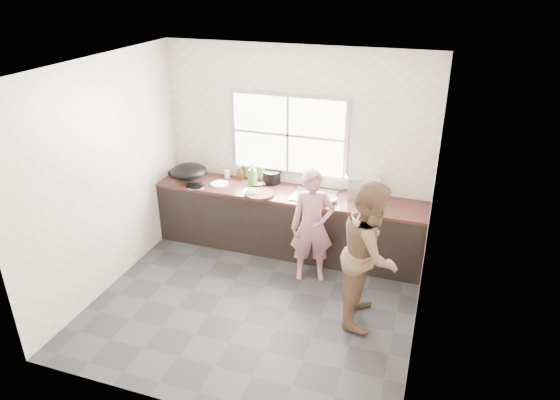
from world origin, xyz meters
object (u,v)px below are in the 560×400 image
(wok, at_px, (189,171))
(pot_lid_left, at_px, (195,186))
(burner, at_px, (184,170))
(cutting_board, at_px, (260,194))
(bowl_held, at_px, (331,199))
(bottle_brown_short, at_px, (264,177))
(dish_rack, at_px, (361,186))
(bowl_crabs, at_px, (316,201))
(woman, at_px, (312,230))
(bottle_green, at_px, (253,175))
(pot_lid_right, at_px, (217,184))
(bowl_mince, at_px, (251,192))
(glass_jar, at_px, (227,174))
(plate_food, at_px, (220,184))
(black_pot, at_px, (272,177))
(bottle_brown_tall, at_px, (241,173))
(person_side, at_px, (370,253))

(wok, distance_m, pot_lid_left, 0.24)
(burner, height_order, pot_lid_left, burner)
(cutting_board, bearing_deg, bowl_held, 6.73)
(bottle_brown_short, relative_size, dish_rack, 0.37)
(bowl_crabs, bearing_deg, woman, -82.40)
(woman, relative_size, pot_lid_left, 5.28)
(bottle_green, height_order, pot_lid_right, bottle_green)
(bowl_mince, bearing_deg, bottle_green, 105.17)
(glass_jar, bearing_deg, bowl_held, -11.31)
(bowl_mince, relative_size, bowl_crabs, 0.95)
(bowl_mince, distance_m, pot_lid_left, 0.80)
(pot_lid_left, bearing_deg, burner, 133.36)
(woman, distance_m, bowl_mince, 1.01)
(bottle_brown_short, relative_size, pot_lid_right, 0.67)
(bowl_mince, relative_size, burner, 0.50)
(bowl_mince, xyz_separation_m, wok, (-0.95, 0.12, 0.13))
(plate_food, bearing_deg, bowl_held, -1.88)
(cutting_board, height_order, glass_jar, glass_jar)
(burner, height_order, pot_lid_right, burner)
(black_pot, relative_size, burner, 0.57)
(bottle_brown_tall, distance_m, dish_rack, 1.69)
(plate_food, height_order, bottle_green, bottle_green)
(plate_food, bearing_deg, bottle_brown_tall, 55.03)
(black_pot, height_order, wok, wok)
(bowl_mince, relative_size, bottle_brown_tall, 1.17)
(plate_food, distance_m, pot_lid_left, 0.32)
(bottle_brown_short, distance_m, glass_jar, 0.54)
(bowl_mince, relative_size, glass_jar, 1.97)
(bottle_brown_tall, bearing_deg, pot_lid_left, -137.48)
(pot_lid_left, bearing_deg, wok, 142.00)
(cutting_board, xyz_separation_m, bowl_mince, (-0.12, 0.00, 0.01))
(bowl_held, distance_m, pot_lid_right, 1.59)
(person_side, relative_size, bowl_crabs, 7.35)
(wok, xyz_separation_m, pot_lid_right, (0.40, 0.04, -0.15))
(bottle_brown_tall, distance_m, bottle_brown_short, 0.34)
(plate_food, height_order, wok, wok)
(burner, bearing_deg, black_pot, 0.62)
(woman, distance_m, person_side, 0.96)
(person_side, bearing_deg, bottle_green, 55.26)
(bottle_brown_short, bearing_deg, person_side, -38.46)
(bottle_green, xyz_separation_m, glass_jar, (-0.45, 0.17, -0.11))
(woman, distance_m, plate_food, 1.54)
(cutting_board, distance_m, dish_rack, 1.31)
(bottle_brown_tall, bearing_deg, woman, -32.07)
(bottle_brown_short, height_order, dish_rack, dish_rack)
(pot_lid_left, bearing_deg, bowl_mince, -0.04)
(wok, bearing_deg, cutting_board, -6.26)
(black_pot, bearing_deg, person_side, -40.41)
(bottle_green, bearing_deg, bowl_crabs, -14.97)
(cutting_board, bearing_deg, bowl_crabs, 0.00)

